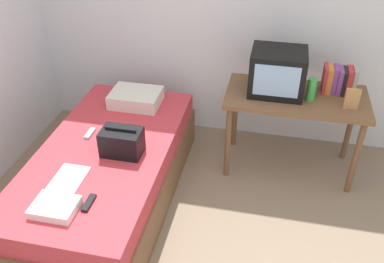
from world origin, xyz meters
The scene contains 13 objects.
wall_back centered at (0.00, 2.00, 1.30)m, with size 5.20×0.10×2.60m, color silver.
bed centered at (-0.89, 0.72, 0.26)m, with size 1.00×2.00×0.52m.
desk centered at (0.52, 1.47, 0.65)m, with size 1.16×0.60×0.74m.
tv centered at (0.34, 1.50, 0.92)m, with size 0.44×0.39×0.36m.
water_bottle centered at (0.62, 1.41, 0.84)m, with size 0.07×0.07×0.19m, color green.
book_row centered at (0.85, 1.60, 0.85)m, with size 0.26×0.17×0.23m.
picture_frame centered at (0.93, 1.33, 0.83)m, with size 0.11×0.02×0.17m, color #B27F4C.
pillow centered at (-0.86, 1.41, 0.58)m, with size 0.44×0.33×0.12m, color silver.
handbag centered at (-0.73, 0.69, 0.62)m, with size 0.30×0.20×0.23m.
magazine centered at (-1.00, 0.33, 0.52)m, with size 0.21×0.29×0.01m, color white.
remote_dark centered at (-0.76, 0.12, 0.53)m, with size 0.04×0.16×0.02m, color black.
remote_silver centered at (-1.07, 0.87, 0.53)m, with size 0.04×0.14×0.02m, color #B7B7BC.
folded_towel centered at (-0.94, 0.02, 0.55)m, with size 0.28×0.22×0.06m, color white.
Camera 1 is at (0.31, -1.67, 2.43)m, focal length 39.24 mm.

